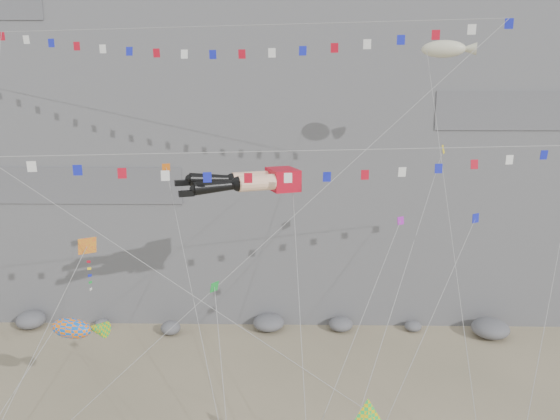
{
  "coord_description": "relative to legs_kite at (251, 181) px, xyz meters",
  "views": [
    {
      "loc": [
        1.72,
        -25.17,
        19.87
      ],
      "look_at": [
        1.09,
        9.0,
        12.09
      ],
      "focal_mm": 35.0,
      "sensor_mm": 36.0,
      "label": 1
    }
  ],
  "objects": [
    {
      "name": "talus_boulders",
      "position": [
        0.52,
        11.1,
        -13.89
      ],
      "size": [
        60.0,
        3.0,
        1.2
      ],
      "primitive_type": null,
      "color": "slate",
      "rests_on": "ground"
    },
    {
      "name": "small_kite_a",
      "position": [
        -5.07,
        0.99,
        0.23
      ],
      "size": [
        6.15,
        13.07,
        20.34
      ],
      "color": "#D55D12",
      "rests_on": "ground"
    },
    {
      "name": "small_kite_d",
      "position": [
        11.35,
        1.81,
        1.3
      ],
      "size": [
        9.38,
        16.0,
        23.9
      ],
      "color": "yellow",
      "rests_on": "ground"
    },
    {
      "name": "fish_windsock",
      "position": [
        -9.47,
        -4.19,
        -7.32
      ],
      "size": [
        6.75,
        7.96,
        11.03
      ],
      "color": "orange",
      "rests_on": "ground"
    },
    {
      "name": "legs_kite",
      "position": [
        0.0,
        0.0,
        0.0
      ],
      "size": [
        7.74,
        16.06,
        20.68
      ],
      "rotation": [
        0.0,
        0.0,
        0.36
      ],
      "color": "red",
      "rests_on": "ground"
    },
    {
      "name": "flag_banner_upper",
      "position": [
        -1.68,
        3.79,
        8.94
      ],
      "size": [
        31.55,
        17.12,
        29.28
      ],
      "color": "red",
      "rests_on": "ground"
    },
    {
      "name": "harlequin_kite",
      "position": [
        -8.55,
        -3.44,
        -2.95
      ],
      "size": [
        6.03,
        7.27,
        13.98
      ],
      "color": "red",
      "rests_on": "ground"
    },
    {
      "name": "small_kite_b",
      "position": [
        8.38,
        -1.07,
        -2.42
      ],
      "size": [
        7.72,
        11.09,
        17.7
      ],
      "color": "purple",
      "rests_on": "ground"
    },
    {
      "name": "flag_banner_lower",
      "position": [
        3.22,
        -1.42,
        1.93
      ],
      "size": [
        32.31,
        10.13,
        20.32
      ],
      "color": "red",
      "rests_on": "ground"
    },
    {
      "name": "cliff",
      "position": [
        0.52,
        26.1,
        10.51
      ],
      "size": [
        80.0,
        28.0,
        50.0
      ],
      "primitive_type": "cube",
      "color": "slate",
      "rests_on": "ground"
    },
    {
      "name": "blimp_windsock",
      "position": [
        11.74,
        4.28,
        7.57
      ],
      "size": [
        3.95,
        13.22,
        25.15
      ],
      "color": "beige",
      "rests_on": "ground"
    },
    {
      "name": "small_kite_e",
      "position": [
        11.35,
        -4.62,
        -1.36
      ],
      "size": [
        8.0,
        7.03,
        16.59
      ],
      "color": "#141CB7",
      "rests_on": "ground"
    },
    {
      "name": "small_kite_c",
      "position": [
        -1.45,
        -5.77,
        -4.47
      ],
      "size": [
        2.53,
        8.41,
        12.89
      ],
      "color": "green",
      "rests_on": "ground"
    }
  ]
}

